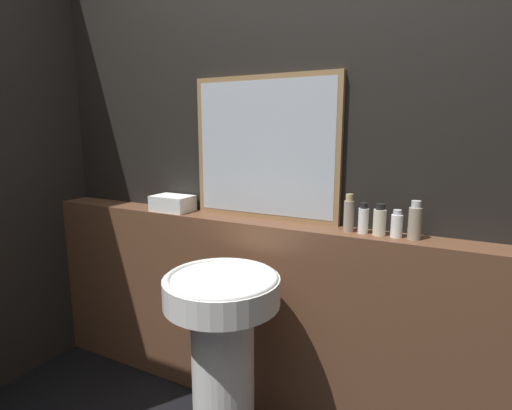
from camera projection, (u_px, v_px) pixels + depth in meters
name	position (u px, v px, depth m)	size (l,w,h in m)	color
wall_back	(285.00, 167.00, 1.98)	(8.00, 0.06, 2.50)	black
vanity_counter	(273.00, 318.00, 2.02)	(2.85, 0.18, 0.99)	brown
pedestal_sink	(223.00, 347.00, 1.69)	(0.48, 0.48, 0.85)	white
mirror	(265.00, 149.00, 1.96)	(0.77, 0.03, 0.70)	#937047
towel_stack	(173.00, 203.00, 2.20)	(0.22, 0.15, 0.08)	white
shampoo_bottle	(349.00, 214.00, 1.74)	(0.04, 0.04, 0.17)	gray
conditioner_bottle	(363.00, 219.00, 1.72)	(0.04, 0.04, 0.13)	white
lotion_bottle	(380.00, 221.00, 1.69)	(0.05, 0.05, 0.14)	beige
body_wash_bottle	(397.00, 225.00, 1.66)	(0.05, 0.05, 0.12)	white
hand_soap_bottle	(415.00, 222.00, 1.62)	(0.05, 0.05, 0.16)	gray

